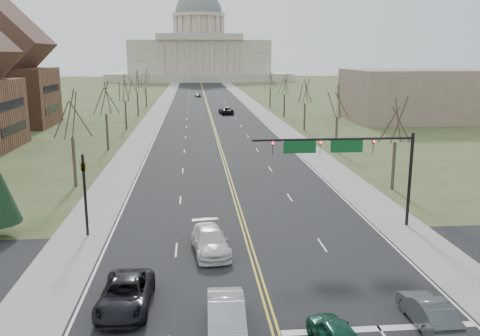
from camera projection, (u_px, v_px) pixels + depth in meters
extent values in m
plane|color=#3D4B25|center=(273.00, 323.00, 24.81)|extent=(600.00, 600.00, 0.00)
cube|color=black|center=(207.00, 105.00, 131.72)|extent=(20.00, 380.00, 0.01)
cube|color=black|center=(257.00, 272.00, 30.64)|extent=(120.00, 14.00, 0.01)
cube|color=gray|center=(161.00, 106.00, 130.65)|extent=(4.00, 380.00, 0.03)
cube|color=gray|center=(253.00, 105.00, 132.79)|extent=(4.00, 380.00, 0.03)
cube|color=gold|center=(207.00, 105.00, 131.72)|extent=(0.42, 380.00, 0.01)
cube|color=silver|center=(169.00, 106.00, 130.85)|extent=(0.15, 380.00, 0.01)
cube|color=silver|center=(245.00, 105.00, 132.59)|extent=(0.15, 380.00, 0.01)
cube|color=silver|center=(379.00, 328.00, 24.28)|extent=(9.50, 0.50, 0.01)
cube|color=beige|center=(200.00, 76.00, 267.36)|extent=(90.00, 60.00, 4.00)
cube|color=beige|center=(199.00, 57.00, 265.19)|extent=(70.00, 40.00, 16.00)
cube|color=beige|center=(200.00, 37.00, 243.20)|extent=(42.00, 3.00, 3.00)
cylinder|color=beige|center=(199.00, 29.00, 262.14)|extent=(24.00, 24.00, 12.00)
cylinder|color=beige|center=(199.00, 15.00, 260.66)|extent=(27.00, 27.00, 1.60)
ellipsoid|color=slate|center=(199.00, 14.00, 260.49)|extent=(24.00, 24.00, 22.80)
cylinder|color=black|center=(410.00, 180.00, 38.26)|extent=(0.24, 0.24, 7.20)
cylinder|color=black|center=(334.00, 139.00, 37.03)|extent=(12.00, 0.18, 0.18)
imported|color=black|center=(373.00, 146.00, 37.42)|extent=(0.35, 0.40, 1.10)
sphere|color=#FF0C0C|center=(374.00, 142.00, 37.19)|extent=(0.18, 0.18, 0.18)
imported|color=black|center=(320.00, 147.00, 37.06)|extent=(0.35, 0.40, 1.10)
sphere|color=#FF0C0C|center=(321.00, 142.00, 36.84)|extent=(0.18, 0.18, 0.18)
imported|color=black|center=(273.00, 148.00, 36.75)|extent=(0.35, 0.40, 1.10)
sphere|color=#FF0C0C|center=(273.00, 143.00, 36.53)|extent=(0.18, 0.18, 0.18)
cube|color=#0C4C1E|center=(347.00, 146.00, 37.24)|extent=(2.40, 0.12, 0.90)
cube|color=#0C4C1E|center=(300.00, 147.00, 36.93)|extent=(2.40, 0.12, 0.90)
cylinder|color=black|center=(85.00, 195.00, 36.25)|extent=(0.20, 0.20, 6.00)
imported|color=black|center=(83.00, 165.00, 35.77)|extent=(0.32, 0.36, 0.99)
cylinder|color=#3E2E24|center=(393.00, 166.00, 49.01)|extent=(0.32, 0.32, 4.68)
cylinder|color=#3E2E24|center=(74.00, 162.00, 50.10)|extent=(0.32, 0.32, 4.95)
cylinder|color=#3E2E24|center=(336.00, 134.00, 68.45)|extent=(0.32, 0.32, 4.68)
cylinder|color=#3E2E24|center=(107.00, 132.00, 69.54)|extent=(0.32, 0.32, 4.95)
cylinder|color=#3E2E24|center=(305.00, 117.00, 87.89)|extent=(0.32, 0.32, 4.68)
cylinder|color=#3E2E24|center=(126.00, 115.00, 88.98)|extent=(0.32, 0.32, 4.95)
cylinder|color=#3E2E24|center=(284.00, 106.00, 107.33)|extent=(0.32, 0.32, 4.68)
cylinder|color=#3E2E24|center=(138.00, 105.00, 108.42)|extent=(0.32, 0.32, 4.95)
cylinder|color=#3E2E24|center=(270.00, 98.00, 126.77)|extent=(0.32, 0.32, 4.68)
cylinder|color=#3E2E24|center=(146.00, 97.00, 127.86)|extent=(0.32, 0.32, 4.95)
cube|color=black|center=(14.00, 129.00, 70.25)|extent=(0.10, 9.80, 1.20)
cube|color=black|center=(12.00, 105.00, 69.52)|extent=(0.10, 9.80, 1.20)
cube|color=brown|center=(4.00, 98.00, 92.20)|extent=(17.00, 14.00, 10.50)
cube|color=black|center=(53.00, 109.00, 93.42)|extent=(0.10, 9.80, 1.20)
cube|color=black|center=(51.00, 89.00, 92.62)|extent=(0.10, 9.80, 1.20)
cube|color=#7C6358|center=(413.00, 95.00, 101.16)|extent=(25.00, 20.00, 10.00)
imported|color=#0D3C2B|center=(336.00, 334.00, 22.49)|extent=(2.13, 4.22, 1.38)
imported|color=#414447|center=(428.00, 311.00, 24.47)|extent=(1.56, 4.35, 1.43)
imported|color=#9A9CA2|center=(226.00, 318.00, 23.66)|extent=(1.86, 5.05, 1.65)
imported|color=black|center=(125.00, 295.00, 26.05)|extent=(2.75, 5.62, 1.54)
imported|color=silver|center=(210.00, 241.00, 33.49)|extent=(2.77, 5.62, 1.57)
imported|color=black|center=(226.00, 111.00, 112.28)|extent=(3.29, 6.00, 1.59)
imported|color=#57595F|center=(198.00, 94.00, 158.98)|extent=(1.82, 4.32, 1.46)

